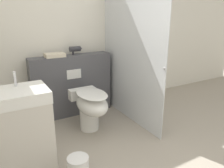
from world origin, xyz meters
The scene contains 7 objects.
wall_back centered at (0.00, 2.07, 1.25)m, with size 8.00×0.06×2.50m.
partition_panel centered at (-0.14, 1.86, 0.48)m, with size 1.24×0.23×0.95m.
shower_glass centered at (0.55, 1.29, 0.98)m, with size 0.04×1.49×1.95m.
toilet centered at (-0.13, 1.22, 0.36)m, with size 0.38×0.69×0.57m.
sink_vanity centered at (-1.03, 0.73, 0.45)m, with size 0.50×0.42×1.04m.
hair_drier centered at (-0.05, 1.89, 1.03)m, with size 0.20×0.08×0.12m.
folded_towel centered at (-0.38, 1.84, 0.98)m, with size 0.28×0.19×0.05m.
Camera 1 is at (-1.22, -1.27, 1.54)m, focal length 35.00 mm.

